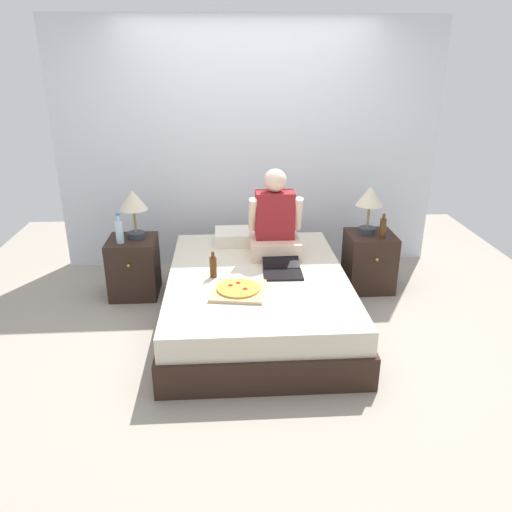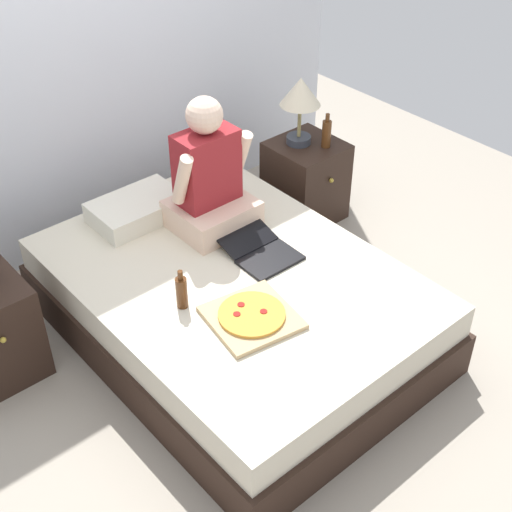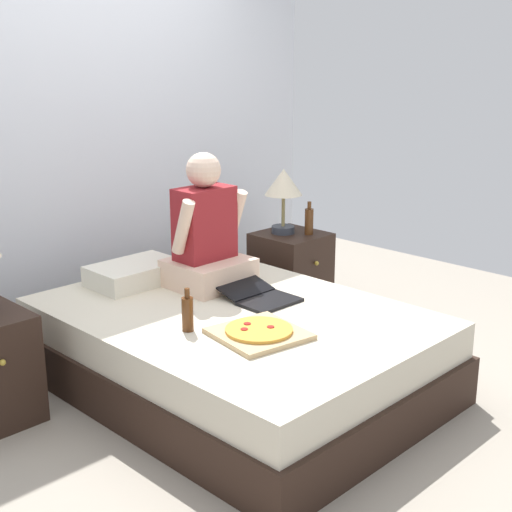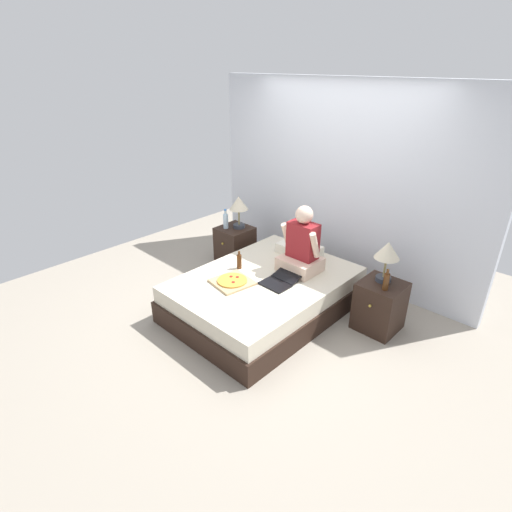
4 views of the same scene
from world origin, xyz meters
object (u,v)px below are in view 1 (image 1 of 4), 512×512
water_bottle (119,231)px  lamp_on_right_nightstand (370,199)px  bed (257,298)px  pizza_box (238,290)px  nightstand_left (134,267)px  lamp_on_left_nightstand (133,203)px  nightstand_right (369,261)px  beer_bottle_on_bed (213,267)px  person_seated (275,224)px  laptop (282,270)px  beer_bottle (383,228)px

water_bottle → lamp_on_right_nightstand: (2.30, 0.14, 0.22)m
bed → pizza_box: pizza_box is taller
nightstand_left → lamp_on_left_nightstand: lamp_on_left_nightstand is taller
pizza_box → nightstand_left: bearing=135.1°
nightstand_left → nightstand_right: size_ratio=1.00×
water_bottle → beer_bottle_on_bed: water_bottle is taller
lamp_on_left_nightstand → water_bottle: lamp_on_left_nightstand is taller
nightstand_right → person_seated: person_seated is taller
laptop → beer_bottle_on_bed: beer_bottle_on_bed is taller
nightstand_left → lamp_on_right_nightstand: lamp_on_right_nightstand is taller
lamp_on_left_nightstand → laptop: bearing=-26.6°
nightstand_right → beer_bottle: 0.39m
nightstand_left → beer_bottle_on_bed: (0.76, -0.66, 0.26)m
lamp_on_left_nightstand → pizza_box: bearing=-47.5°
bed → lamp_on_right_nightstand: bearing=31.0°
water_bottle → beer_bottle_on_bed: 1.02m
nightstand_left → water_bottle: 0.41m
nightstand_left → lamp_on_left_nightstand: size_ratio=1.23×
water_bottle → beer_bottle_on_bed: bearing=-33.8°
pizza_box → lamp_on_right_nightstand: bearing=38.5°
water_bottle → nightstand_right: 2.37m
person_seated → laptop: 0.50m
beer_bottle → beer_bottle_on_bed: bearing=-160.4°
nightstand_right → lamp_on_right_nightstand: lamp_on_right_nightstand is taller
beer_bottle → lamp_on_right_nightstand: bearing=123.7°
bed → lamp_on_right_nightstand: lamp_on_right_nightstand is taller
lamp_on_right_nightstand → beer_bottle_on_bed: lamp_on_right_nightstand is taller
bed → laptop: 0.32m
beer_bottle → pizza_box: beer_bottle is taller
bed → nightstand_left: 1.28m
nightstand_left → pizza_box: nightstand_left is taller
lamp_on_left_nightstand → nightstand_right: (2.21, -0.05, -0.60)m
bed → pizza_box: bearing=-115.8°
laptop → nightstand_left: bearing=155.8°
laptop → beer_bottle_on_bed: 0.58m
lamp_on_right_nightstand → water_bottle: bearing=-176.5°
nightstand_left → pizza_box: size_ratio=1.21×
lamp_on_left_nightstand → water_bottle: (-0.12, -0.14, -0.22)m
bed → person_seated: 0.69m
lamp_on_left_nightstand → lamp_on_right_nightstand: same height
pizza_box → beer_bottle_on_bed: 0.36m
water_bottle → nightstand_right: size_ratio=0.50×
nightstand_left → pizza_box: 1.37m
lamp_on_left_nightstand → beer_bottle_on_bed: 1.07m
lamp_on_left_nightstand → beer_bottle_on_bed: (0.72, -0.71, -0.34)m
beer_bottle_on_bed → lamp_on_left_nightstand: bearing=135.8°
person_seated → beer_bottle_on_bed: person_seated is taller
water_bottle → person_seated: (1.39, -0.09, 0.07)m
nightstand_left → laptop: bearing=-24.2°
bed → nightstand_left: nightstand_left is taller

